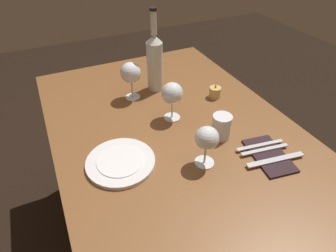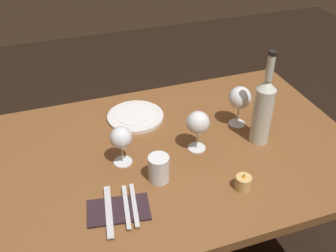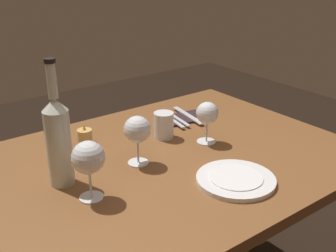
# 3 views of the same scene
# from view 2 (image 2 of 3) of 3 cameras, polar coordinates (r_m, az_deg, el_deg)

# --- Properties ---
(dining_table) EXTENTS (1.30, 0.90, 0.74)m
(dining_table) POSITION_cam_2_polar(r_m,az_deg,el_deg) (1.51, 1.90, -5.85)
(dining_table) COLOR brown
(dining_table) RESTS_ON ground
(wine_glass_left) EXTENTS (0.08, 0.08, 0.15)m
(wine_glass_left) POSITION_cam_2_polar(r_m,az_deg,el_deg) (1.33, -6.86, -1.83)
(wine_glass_left) COLOR white
(wine_glass_left) RESTS_ON dining_table
(wine_glass_right) EXTENTS (0.09, 0.09, 0.17)m
(wine_glass_right) POSITION_cam_2_polar(r_m,az_deg,el_deg) (1.53, 10.43, 3.98)
(wine_glass_right) COLOR white
(wine_glass_right) RESTS_ON dining_table
(wine_glass_centre) EXTENTS (0.08, 0.08, 0.16)m
(wine_glass_centre) POSITION_cam_2_polar(r_m,az_deg,el_deg) (1.39, 4.39, 0.40)
(wine_glass_centre) COLOR white
(wine_glass_centre) RESTS_ON dining_table
(wine_bottle) EXTENTS (0.07, 0.07, 0.37)m
(wine_bottle) POSITION_cam_2_polar(r_m,az_deg,el_deg) (1.45, 13.71, 2.37)
(wine_bottle) COLOR silver
(wine_bottle) RESTS_ON dining_table
(water_tumbler) EXTENTS (0.07, 0.07, 0.09)m
(water_tumbler) POSITION_cam_2_polar(r_m,az_deg,el_deg) (1.30, -1.35, -6.35)
(water_tumbler) COLOR white
(water_tumbler) RESTS_ON dining_table
(votive_candle) EXTENTS (0.05, 0.05, 0.07)m
(votive_candle) POSITION_cam_2_polar(r_m,az_deg,el_deg) (1.30, 10.91, -8.16)
(votive_candle) COLOR #DBB266
(votive_candle) RESTS_ON dining_table
(dinner_plate) EXTENTS (0.23, 0.23, 0.02)m
(dinner_plate) POSITION_cam_2_polar(r_m,az_deg,el_deg) (1.61, -4.77, 1.41)
(dinner_plate) COLOR white
(dinner_plate) RESTS_ON dining_table
(folded_napkin) EXTENTS (0.20, 0.14, 0.01)m
(folded_napkin) POSITION_cam_2_polar(r_m,az_deg,el_deg) (1.23, -7.22, -12.05)
(folded_napkin) COLOR #2D1E23
(folded_napkin) RESTS_ON dining_table
(fork_inner) EXTENTS (0.04, 0.18, 0.00)m
(fork_inner) POSITION_cam_2_polar(r_m,az_deg,el_deg) (1.23, -6.09, -11.59)
(fork_inner) COLOR silver
(fork_inner) RESTS_ON folded_napkin
(fork_outer) EXTENTS (0.04, 0.18, 0.00)m
(fork_outer) POSITION_cam_2_polar(r_m,az_deg,el_deg) (1.23, -4.94, -11.34)
(fork_outer) COLOR silver
(fork_outer) RESTS_ON folded_napkin
(table_knife) EXTENTS (0.05, 0.21, 0.00)m
(table_knife) POSITION_cam_2_polar(r_m,az_deg,el_deg) (1.22, -8.64, -12.14)
(table_knife) COLOR silver
(table_knife) RESTS_ON folded_napkin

